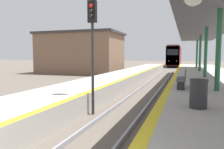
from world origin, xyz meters
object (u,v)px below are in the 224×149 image
Objects in this scene: train at (175,56)px; bench at (183,78)px; trash_bin at (198,94)px; signal_near at (92,36)px.

bench is (2.30, -42.09, -0.97)m from train.
trash_bin is 4.29m from bench.
trash_bin is 0.45× the size of bench.
signal_near is (-1.31, -45.00, 0.96)m from train.
bench is at bearing 38.84° from signal_near.
bench is at bearing 96.88° from trash_bin.
signal_near is at bearing -91.67° from train.
train is 45.03m from signal_near.
bench is at bearing -86.87° from train.
signal_near is at bearing -141.16° from bench.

